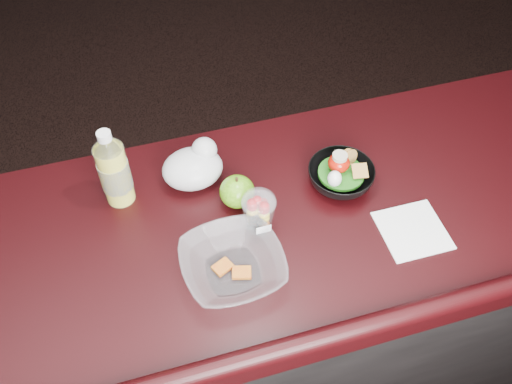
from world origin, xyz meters
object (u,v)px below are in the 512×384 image
(green_apple, at_px, (237,192))
(takeout_bowl, at_px, (233,265))
(snack_bowl, at_px, (340,175))
(lemonade_bottle, at_px, (114,172))
(fruit_cup, at_px, (259,211))

(green_apple, xyz_separation_m, takeout_bowl, (-0.07, -0.20, -0.01))
(takeout_bowl, bearing_deg, snack_bowl, 28.57)
(lemonade_bottle, height_order, snack_bowl, lemonade_bottle)
(fruit_cup, distance_m, snack_bowl, 0.26)
(green_apple, height_order, snack_bowl, snack_bowl)
(lemonade_bottle, relative_size, snack_bowl, 1.03)
(lemonade_bottle, bearing_deg, green_apple, -19.35)
(fruit_cup, bearing_deg, takeout_bowl, -131.14)
(lemonade_bottle, bearing_deg, snack_bowl, -11.48)
(fruit_cup, relative_size, snack_bowl, 0.54)
(fruit_cup, bearing_deg, lemonade_bottle, 148.79)
(lemonade_bottle, bearing_deg, takeout_bowl, -53.71)
(lemonade_bottle, xyz_separation_m, takeout_bowl, (0.22, -0.30, -0.07))
(takeout_bowl, bearing_deg, green_apple, 71.87)
(lemonade_bottle, relative_size, fruit_cup, 1.92)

